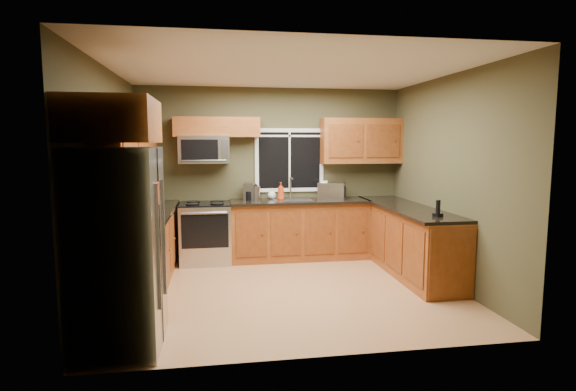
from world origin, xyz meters
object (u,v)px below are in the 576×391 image
object	(u,v)px
soap_bottle_a	(281,191)
coffee_maker	(248,192)
refrigerator	(118,249)
toaster_oven	(332,191)
paper_towel_roll	(324,190)
kettle	(256,192)
range	(206,232)
microwave	(204,150)
cordless_phone	(438,212)
soap_bottle_c	(272,193)

from	to	relation	value
soap_bottle_a	coffee_maker	bearing A→B (deg)	171.09
refrigerator	toaster_oven	world-z (taller)	refrigerator
refrigerator	coffee_maker	distance (m)	3.20
refrigerator	paper_towel_roll	distance (m)	3.82
soap_bottle_a	toaster_oven	bearing A→B (deg)	1.76
coffee_maker	kettle	distance (m)	0.13
range	coffee_maker	bearing A→B (deg)	10.87
refrigerator	microwave	world-z (taller)	microwave
toaster_oven	cordless_phone	bearing A→B (deg)	-65.92
refrigerator	paper_towel_roll	xyz separation A→B (m)	(2.55, 2.83, 0.18)
soap_bottle_a	soap_bottle_c	world-z (taller)	soap_bottle_a
microwave	coffee_maker	bearing A→B (deg)	-0.71
coffee_maker	paper_towel_roll	world-z (taller)	paper_towel_roll
microwave	refrigerator	bearing A→B (deg)	-103.34
range	coffee_maker	world-z (taller)	coffee_maker
coffee_maker	soap_bottle_a	xyz separation A→B (m)	(0.50, -0.08, 0.02)
microwave	cordless_phone	world-z (taller)	microwave
paper_towel_roll	cordless_phone	distance (m)	2.11
soap_bottle_a	range	bearing A→B (deg)	-177.61
range	kettle	world-z (taller)	kettle
coffee_maker	soap_bottle_c	size ratio (longest dim) A/B	1.58
range	kettle	xyz separation A→B (m)	(0.79, 0.18, 0.59)
microwave	soap_bottle_c	bearing A→B (deg)	5.13
microwave	paper_towel_roll	world-z (taller)	microwave
toaster_oven	soap_bottle_a	distance (m)	0.83
refrigerator	microwave	size ratio (longest dim) A/B	2.37
soap_bottle_c	toaster_oven	bearing A→B (deg)	-9.30
kettle	soap_bottle_a	xyz separation A→B (m)	(0.38, -0.13, 0.02)
range	toaster_oven	distance (m)	2.09
paper_towel_roll	soap_bottle_a	world-z (taller)	paper_towel_roll
coffee_maker	soap_bottle_c	distance (m)	0.40
toaster_oven	range	bearing A→B (deg)	-177.87
soap_bottle_c	paper_towel_roll	bearing A→B (deg)	-11.47
refrigerator	soap_bottle_c	world-z (taller)	refrigerator
toaster_oven	coffee_maker	xyz separation A→B (m)	(-1.34, 0.05, -0.01)
paper_towel_roll	range	bearing A→B (deg)	-178.00
refrigerator	range	size ratio (longest dim) A/B	1.92
soap_bottle_a	cordless_phone	size ratio (longest dim) A/B	1.37
refrigerator	kettle	size ratio (longest dim) A/B	6.93
refrigerator	kettle	world-z (taller)	refrigerator
coffee_maker	soap_bottle_a	distance (m)	0.51
paper_towel_roll	soap_bottle_a	size ratio (longest dim) A/B	1.15
toaster_oven	cordless_phone	xyz separation A→B (m)	(0.84, -1.88, -0.07)
refrigerator	soap_bottle_a	world-z (taller)	refrigerator
toaster_oven	kettle	bearing A→B (deg)	175.01
refrigerator	toaster_oven	xyz separation A→B (m)	(2.69, 2.84, 0.17)
coffee_maker	kettle	bearing A→B (deg)	23.46
microwave	cordless_phone	xyz separation A→B (m)	(2.84, -1.94, -0.73)
range	paper_towel_roll	bearing A→B (deg)	2.00
coffee_maker	paper_towel_roll	xyz separation A→B (m)	(1.20, -0.06, 0.02)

